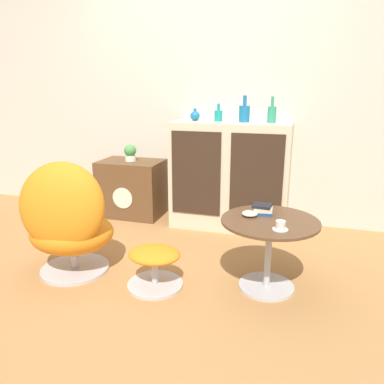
{
  "coord_description": "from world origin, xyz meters",
  "views": [
    {
      "loc": [
        1.01,
        -2.22,
        1.35
      ],
      "look_at": [
        0.2,
        0.47,
        0.55
      ],
      "focal_mm": 35.0,
      "sensor_mm": 36.0,
      "label": 1
    }
  ],
  "objects_px": {
    "vase_inner_left": "(218,115)",
    "vase_inner_right": "(244,113)",
    "potted_plant": "(130,153)",
    "teacup": "(280,226)",
    "book_stack": "(263,209)",
    "vase_leftmost": "(195,116)",
    "tv_console": "(132,188)",
    "vase_rightmost": "(272,114)",
    "sideboard": "(230,175)",
    "bowl": "(250,214)",
    "coffee_table": "(269,241)",
    "egg_chair": "(67,221)",
    "ottoman": "(154,262)"
  },
  "relations": [
    {
      "from": "vase_leftmost",
      "to": "potted_plant",
      "type": "distance_m",
      "value": 0.81
    },
    {
      "from": "coffee_table",
      "to": "vase_leftmost",
      "type": "height_order",
      "value": "vase_leftmost"
    },
    {
      "from": "teacup",
      "to": "book_stack",
      "type": "distance_m",
      "value": 0.31
    },
    {
      "from": "book_stack",
      "to": "potted_plant",
      "type": "bearing_deg",
      "value": 145.61
    },
    {
      "from": "tv_console",
      "to": "vase_rightmost",
      "type": "height_order",
      "value": "vase_rightmost"
    },
    {
      "from": "vase_inner_right",
      "to": "vase_rightmost",
      "type": "bearing_deg",
      "value": -0.0
    },
    {
      "from": "vase_rightmost",
      "to": "coffee_table",
      "type": "bearing_deg",
      "value": -83.54
    },
    {
      "from": "vase_leftmost",
      "to": "potted_plant",
      "type": "relative_size",
      "value": 0.68
    },
    {
      "from": "sideboard",
      "to": "teacup",
      "type": "height_order",
      "value": "sideboard"
    },
    {
      "from": "vase_inner_left",
      "to": "teacup",
      "type": "distance_m",
      "value": 1.56
    },
    {
      "from": "vase_leftmost",
      "to": "coffee_table",
      "type": "bearing_deg",
      "value": -52.86
    },
    {
      "from": "potted_plant",
      "to": "book_stack",
      "type": "height_order",
      "value": "potted_plant"
    },
    {
      "from": "teacup",
      "to": "book_stack",
      "type": "xyz_separation_m",
      "value": [
        -0.14,
        0.27,
        0.01
      ]
    },
    {
      "from": "bowl",
      "to": "potted_plant",
      "type": "bearing_deg",
      "value": 142.14
    },
    {
      "from": "vase_inner_right",
      "to": "teacup",
      "type": "distance_m",
      "value": 1.48
    },
    {
      "from": "potted_plant",
      "to": "bowl",
      "type": "relative_size",
      "value": 1.6
    },
    {
      "from": "sideboard",
      "to": "coffee_table",
      "type": "height_order",
      "value": "sideboard"
    },
    {
      "from": "book_stack",
      "to": "vase_inner_right",
      "type": "bearing_deg",
      "value": 107.29
    },
    {
      "from": "vase_inner_right",
      "to": "potted_plant",
      "type": "relative_size",
      "value": 1.39
    },
    {
      "from": "egg_chair",
      "to": "book_stack",
      "type": "relative_size",
      "value": 6.16
    },
    {
      "from": "sideboard",
      "to": "book_stack",
      "type": "height_order",
      "value": "sideboard"
    },
    {
      "from": "tv_console",
      "to": "coffee_table",
      "type": "bearing_deg",
      "value": -36.14
    },
    {
      "from": "tv_console",
      "to": "vase_rightmost",
      "type": "bearing_deg",
      "value": -0.62
    },
    {
      "from": "potted_plant",
      "to": "ottoman",
      "type": "bearing_deg",
      "value": -58.85
    },
    {
      "from": "vase_leftmost",
      "to": "vase_inner_right",
      "type": "bearing_deg",
      "value": 0.0
    },
    {
      "from": "ottoman",
      "to": "vase_inner_left",
      "type": "distance_m",
      "value": 1.6
    },
    {
      "from": "coffee_table",
      "to": "potted_plant",
      "type": "xyz_separation_m",
      "value": [
        -1.55,
        1.13,
        0.33
      ]
    },
    {
      "from": "egg_chair",
      "to": "coffee_table",
      "type": "relative_size",
      "value": 1.36
    },
    {
      "from": "coffee_table",
      "to": "ottoman",
      "type": "bearing_deg",
      "value": -164.91
    },
    {
      "from": "sideboard",
      "to": "vase_inner_left",
      "type": "xyz_separation_m",
      "value": [
        -0.13,
        0.0,
        0.57
      ]
    },
    {
      "from": "tv_console",
      "to": "ottoman",
      "type": "height_order",
      "value": "tv_console"
    },
    {
      "from": "vase_inner_left",
      "to": "vase_inner_right",
      "type": "relative_size",
      "value": 0.69
    },
    {
      "from": "vase_inner_right",
      "to": "vase_rightmost",
      "type": "xyz_separation_m",
      "value": [
        0.25,
        -0.0,
        -0.0
      ]
    },
    {
      "from": "potted_plant",
      "to": "coffee_table",
      "type": "bearing_deg",
      "value": -36.12
    },
    {
      "from": "egg_chair",
      "to": "vase_leftmost",
      "type": "distance_m",
      "value": 1.59
    },
    {
      "from": "vase_inner_left",
      "to": "potted_plant",
      "type": "distance_m",
      "value": 1.02
    },
    {
      "from": "vase_inner_left",
      "to": "coffee_table",
      "type": "bearing_deg",
      "value": -61.06
    },
    {
      "from": "tv_console",
      "to": "ottoman",
      "type": "xyz_separation_m",
      "value": [
        0.8,
        -1.33,
        -0.11
      ]
    },
    {
      "from": "sideboard",
      "to": "vase_leftmost",
      "type": "xyz_separation_m",
      "value": [
        -0.36,
        0.0,
        0.56
      ]
    },
    {
      "from": "ottoman",
      "to": "bowl",
      "type": "distance_m",
      "value": 0.73
    },
    {
      "from": "egg_chair",
      "to": "book_stack",
      "type": "distance_m",
      "value": 1.39
    },
    {
      "from": "ottoman",
      "to": "teacup",
      "type": "distance_m",
      "value": 0.89
    },
    {
      "from": "vase_leftmost",
      "to": "vase_rightmost",
      "type": "relative_size",
      "value": 0.5
    },
    {
      "from": "teacup",
      "to": "potted_plant",
      "type": "bearing_deg",
      "value": 141.54
    },
    {
      "from": "vase_inner_left",
      "to": "teacup",
      "type": "relative_size",
      "value": 1.68
    },
    {
      "from": "vase_inner_left",
      "to": "vase_rightmost",
      "type": "xyz_separation_m",
      "value": [
        0.49,
        0.0,
        0.02
      ]
    },
    {
      "from": "tv_console",
      "to": "teacup",
      "type": "distance_m",
      "value": 2.09
    },
    {
      "from": "coffee_table",
      "to": "book_stack",
      "type": "height_order",
      "value": "book_stack"
    },
    {
      "from": "potted_plant",
      "to": "teacup",
      "type": "relative_size",
      "value": 1.76
    },
    {
      "from": "vase_leftmost",
      "to": "bowl",
      "type": "distance_m",
      "value": 1.41
    }
  ]
}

